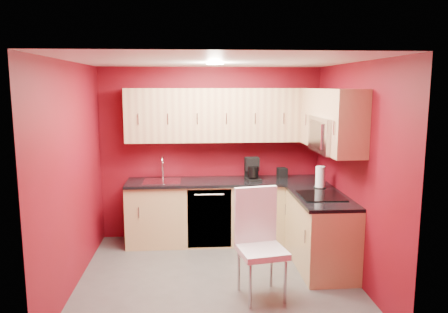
{
  "coord_description": "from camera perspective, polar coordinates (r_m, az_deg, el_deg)",
  "views": [
    {
      "loc": [
        -0.28,
        -4.84,
        2.24
      ],
      "look_at": [
        0.12,
        0.55,
        1.35
      ],
      "focal_mm": 35.0,
      "sensor_mm": 36.0,
      "label": 1
    }
  ],
  "objects": [
    {
      "name": "base_cabinets_right",
      "position": [
        5.63,
        12.44,
        -9.64
      ],
      "size": [
        0.6,
        1.3,
        0.87
      ],
      "primitive_type": "cube",
      "color": "tan",
      "rests_on": "floor"
    },
    {
      "name": "downlight",
      "position": [
        5.16,
        -1.19,
        12.02
      ],
      "size": [
        0.2,
        0.2,
        0.01
      ],
      "primitive_type": "cylinder",
      "color": "white",
      "rests_on": "ceiling"
    },
    {
      "name": "countertop_back",
      "position": [
        6.2,
        0.27,
        -3.3
      ],
      "size": [
        2.8,
        0.63,
        0.04
      ],
      "primitive_type": "cube",
      "color": "black",
      "rests_on": "base_cabinets_back"
    },
    {
      "name": "paper_towel",
      "position": [
        5.85,
        12.45,
        -2.65
      ],
      "size": [
        0.17,
        0.17,
        0.28
      ],
      "primitive_type": null,
      "rotation": [
        0.0,
        0.0,
        0.03
      ],
      "color": "white",
      "rests_on": "countertop_right"
    },
    {
      "name": "coffee_maker",
      "position": [
        6.15,
        3.84,
        -1.68
      ],
      "size": [
        0.24,
        0.29,
        0.32
      ],
      "primitive_type": null,
      "rotation": [
        0.0,
        0.0,
        0.18
      ],
      "color": "black",
      "rests_on": "countertop_back"
    },
    {
      "name": "dishwasher_front",
      "position": [
        6.03,
        -1.92,
        -8.12
      ],
      "size": [
        0.6,
        0.02,
        0.82
      ],
      "primitive_type": "cube",
      "color": "black",
      "rests_on": "base_cabinets_back"
    },
    {
      "name": "sink",
      "position": [
        6.2,
        -8.08,
        -2.87
      ],
      "size": [
        0.52,
        0.42,
        0.35
      ],
      "color": "silver",
      "rests_on": "countertop_back"
    },
    {
      "name": "wall_front",
      "position": [
        3.5,
        0.46,
        -7.12
      ],
      "size": [
        3.2,
        0.0,
        3.2
      ],
      "primitive_type": "plane",
      "rotation": [
        -1.57,
        0.0,
        0.0
      ],
      "color": "maroon",
      "rests_on": "floor"
    },
    {
      "name": "wall_right",
      "position": [
        5.29,
        16.64,
        -1.89
      ],
      "size": [
        0.0,
        3.0,
        3.0
      ],
      "primitive_type": "plane",
      "rotation": [
        1.57,
        0.0,
        -1.57
      ],
      "color": "maroon",
      "rests_on": "floor"
    },
    {
      "name": "cooktop",
      "position": [
        5.44,
        12.56,
        -5.02
      ],
      "size": [
        0.5,
        0.55,
        0.01
      ],
      "primitive_type": "cube",
      "color": "black",
      "rests_on": "countertop_right"
    },
    {
      "name": "dining_chair",
      "position": [
        4.69,
        4.96,
        -11.46
      ],
      "size": [
        0.55,
        0.57,
        1.16
      ],
      "primitive_type": null,
      "rotation": [
        0.0,
        0.0,
        0.18
      ],
      "color": "white",
      "rests_on": "floor"
    },
    {
      "name": "base_cabinets_back",
      "position": [
        6.32,
        0.26,
        -7.29
      ],
      "size": [
        2.8,
        0.6,
        0.87
      ],
      "primitive_type": "cube",
      "color": "tan",
      "rests_on": "floor"
    },
    {
      "name": "ceiling",
      "position": [
        4.86,
        -1.0,
        12.37
      ],
      "size": [
        3.2,
        3.2,
        0.0
      ],
      "primitive_type": "plane",
      "rotation": [
        3.14,
        0.0,
        0.0
      ],
      "color": "white",
      "rests_on": "wall_back"
    },
    {
      "name": "microwave",
      "position": [
        5.34,
        14.01,
        2.79
      ],
      "size": [
        0.42,
        0.76,
        0.42
      ],
      "color": "silver",
      "rests_on": "upper_cabinets_right"
    },
    {
      "name": "wall_back",
      "position": [
        6.43,
        -1.73,
        0.42
      ],
      "size": [
        3.2,
        0.0,
        3.2
      ],
      "primitive_type": "plane",
      "rotation": [
        1.57,
        0.0,
        0.0
      ],
      "color": "maroon",
      "rests_on": "floor"
    },
    {
      "name": "upper_cabinets_right",
      "position": [
        5.56,
        13.64,
        5.4
      ],
      "size": [
        0.35,
        1.55,
        0.75
      ],
      "color": "tan",
      "rests_on": "wall_right"
    },
    {
      "name": "wall_left",
      "position": [
        5.12,
        -19.16,
        -2.38
      ],
      "size": [
        0.0,
        3.0,
        3.0
      ],
      "primitive_type": "plane",
      "rotation": [
        1.57,
        0.0,
        1.57
      ],
      "color": "maroon",
      "rests_on": "floor"
    },
    {
      "name": "napkin_holder",
      "position": [
        6.42,
        7.6,
        -2.11
      ],
      "size": [
        0.15,
        0.15,
        0.14
      ],
      "primitive_type": null,
      "rotation": [
        0.0,
        0.0,
        0.11
      ],
      "color": "black",
      "rests_on": "countertop_back"
    },
    {
      "name": "countertop_right",
      "position": [
        5.48,
        12.5,
        -5.19
      ],
      "size": [
        0.63,
        1.27,
        0.04
      ],
      "primitive_type": "cube",
      "color": "black",
      "rests_on": "base_cabinets_right"
    },
    {
      "name": "floor",
      "position": [
        5.34,
        -0.92,
        -15.49
      ],
      "size": [
        3.2,
        3.2,
        0.0
      ],
      "primitive_type": "plane",
      "color": "#4D4A48",
      "rests_on": "ground"
    },
    {
      "name": "upper_cabinets_back",
      "position": [
        6.2,
        0.18,
        5.45
      ],
      "size": [
        2.8,
        0.35,
        0.75
      ],
      "primitive_type": "cube",
      "color": "tan",
      "rests_on": "wall_back"
    }
  ]
}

